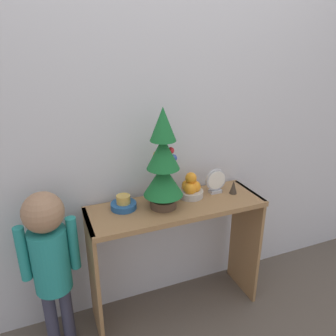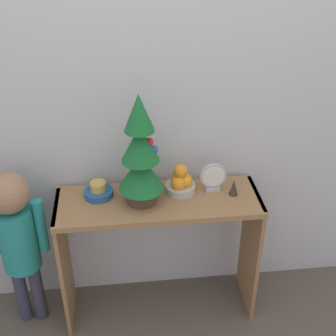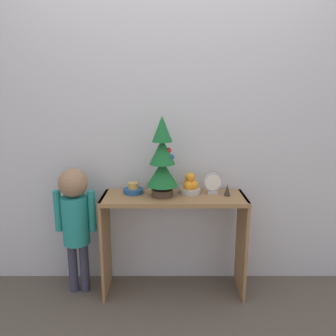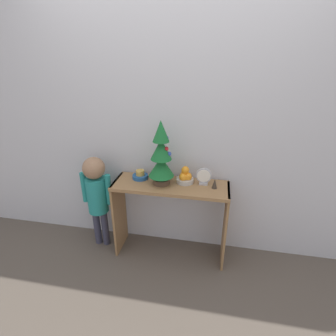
{
  "view_description": "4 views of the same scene",
  "coord_description": "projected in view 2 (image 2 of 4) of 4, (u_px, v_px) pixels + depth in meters",
  "views": [
    {
      "loc": [
        -0.67,
        -1.36,
        1.63
      ],
      "look_at": [
        -0.06,
        0.16,
        0.99
      ],
      "focal_mm": 35.0,
      "sensor_mm": 36.0,
      "label": 1
    },
    {
      "loc": [
        -0.16,
        -1.71,
        2.11
      ],
      "look_at": [
        0.05,
        0.16,
        0.94
      ],
      "focal_mm": 50.0,
      "sensor_mm": 36.0,
      "label": 2
    },
    {
      "loc": [
        -0.04,
        -2.05,
        1.48
      ],
      "look_at": [
        -0.04,
        0.17,
        0.96
      ],
      "focal_mm": 35.0,
      "sensor_mm": 36.0,
      "label": 3
    },
    {
      "loc": [
        0.36,
        -1.84,
        1.83
      ],
      "look_at": [
        -0.03,
        0.19,
        0.9
      ],
      "focal_mm": 28.0,
      "sensor_mm": 36.0,
      "label": 4
    }
  ],
  "objects": [
    {
      "name": "singing_bowl",
      "position": [
        98.0,
        191.0,
        2.33
      ],
      "size": [
        0.14,
        0.14,
        0.08
      ],
      "color": "#235189",
      "rests_on": "console_table"
    },
    {
      "name": "back_wall",
      "position": [
        153.0,
        89.0,
        2.24
      ],
      "size": [
        7.0,
        0.05,
        2.5
      ],
      "primitive_type": "cube",
      "color": "silver",
      "rests_on": "ground_plane"
    },
    {
      "name": "ground_plane",
      "position": [
        163.0,
        329.0,
        2.57
      ],
      "size": [
        12.0,
        12.0,
        0.0
      ],
      "primitive_type": "plane",
      "color": "brown"
    },
    {
      "name": "mini_tree",
      "position": [
        140.0,
        154.0,
        2.17
      ],
      "size": [
        0.22,
        0.22,
        0.57
      ],
      "color": "#4C3828",
      "rests_on": "console_table"
    },
    {
      "name": "console_table",
      "position": [
        159.0,
        229.0,
        2.42
      ],
      "size": [
        1.03,
        0.35,
        0.75
      ],
      "color": "olive",
      "rests_on": "ground_plane"
    },
    {
      "name": "desk_clock",
      "position": [
        213.0,
        178.0,
        2.35
      ],
      "size": [
        0.13,
        0.04,
        0.15
      ],
      "color": "#B2B2B7",
      "rests_on": "console_table"
    },
    {
      "name": "fruit_bowl",
      "position": [
        181.0,
        182.0,
        2.36
      ],
      "size": [
        0.15,
        0.15,
        0.15
      ],
      "color": "#B7B2A8",
      "rests_on": "console_table"
    },
    {
      "name": "child_figure",
      "position": [
        16.0,
        232.0,
        2.33
      ],
      "size": [
        0.3,
        0.21,
        0.95
      ],
      "color": "#38384C",
      "rests_on": "ground_plane"
    },
    {
      "name": "figurine",
      "position": [
        234.0,
        187.0,
        2.34
      ],
      "size": [
        0.05,
        0.05,
        0.09
      ],
      "color": "#382D23",
      "rests_on": "console_table"
    }
  ]
}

